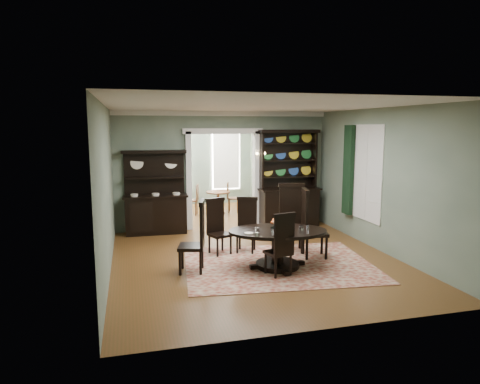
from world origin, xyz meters
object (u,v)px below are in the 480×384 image
object	(u,v)px
welsh_dresser	(289,191)
parlor_table	(218,199)
sideboard	(156,205)
dining_table	(278,241)

from	to	relation	value
welsh_dresser	parlor_table	xyz separation A→B (m)	(-1.49, 2.01, -0.48)
sideboard	welsh_dresser	world-z (taller)	welsh_dresser
dining_table	sideboard	xyz separation A→B (m)	(-2.03, 3.26, 0.21)
sideboard	dining_table	bearing A→B (deg)	-56.74
sideboard	welsh_dresser	xyz separation A→B (m)	(3.47, -0.04, 0.21)
dining_table	sideboard	distance (m)	3.84
welsh_dresser	parlor_table	size ratio (longest dim) A/B	3.47
parlor_table	sideboard	bearing A→B (deg)	-135.10
welsh_dresser	parlor_table	bearing A→B (deg)	125.47
dining_table	parlor_table	distance (m)	5.23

